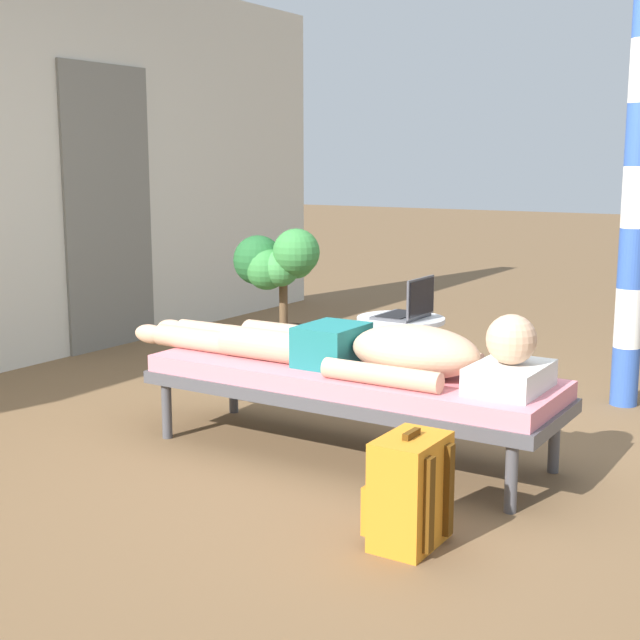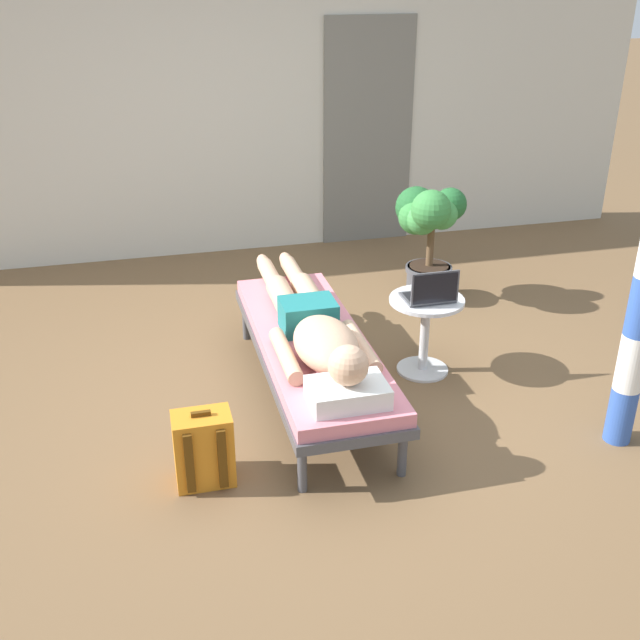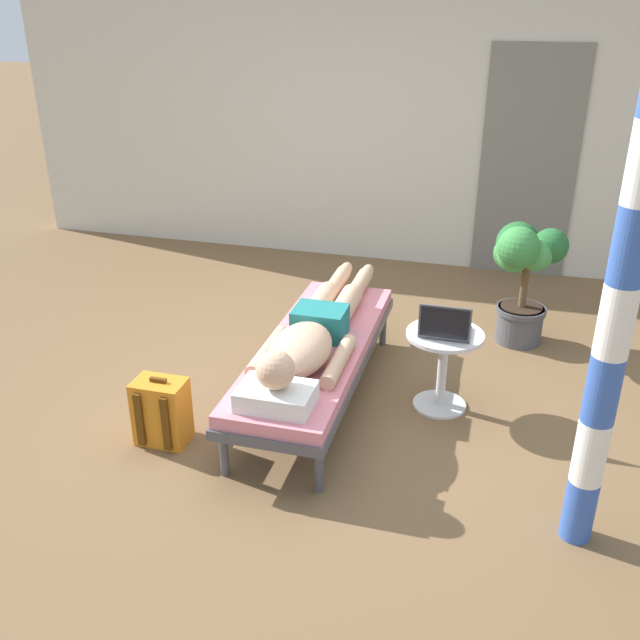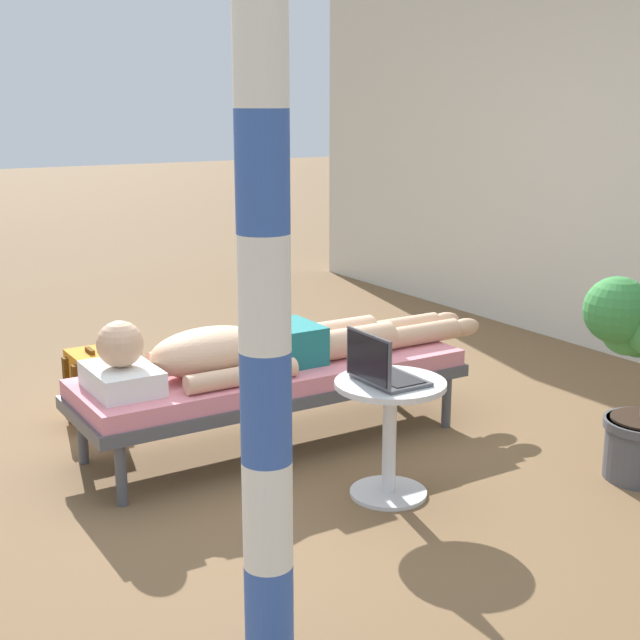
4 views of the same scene
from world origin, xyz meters
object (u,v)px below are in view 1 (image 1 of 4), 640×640
object	(u,v)px
laptop	(409,308)
backpack	(409,492)
lounge_chair	(349,383)
side_table	(400,348)
porch_post	(636,197)
person_reclining	(367,349)
potted_plant	(280,280)

from	to	relation	value
laptop	backpack	distance (m)	1.75
lounge_chair	backpack	distance (m)	1.02
side_table	porch_post	distance (m)	1.52
laptop	porch_post	xyz separation A→B (m)	(0.78, -0.97, 0.58)
person_reclining	backpack	world-z (taller)	person_reclining
potted_plant	person_reclining	bearing A→B (deg)	-132.64
side_table	porch_post	bearing A→B (deg)	-52.57
potted_plant	porch_post	size ratio (longest dim) A/B	0.40
person_reclining	laptop	distance (m)	0.81
person_reclining	side_table	size ratio (longest dim) A/B	4.15
laptop	potted_plant	bearing A→B (deg)	69.20
side_table	person_reclining	bearing A→B (deg)	-163.59
person_reclining	laptop	size ratio (longest dim) A/B	7.00
laptop	backpack	bearing A→B (deg)	-153.31
backpack	porch_post	distance (m)	2.51
side_table	laptop	xyz separation A→B (m)	(0.00, -0.05, 0.23)
laptop	backpack	size ratio (longest dim) A/B	0.73
person_reclining	potted_plant	distance (m)	1.81
person_reclining	porch_post	xyz separation A→B (m)	(1.57, -0.79, 0.65)
lounge_chair	backpack	world-z (taller)	backpack
backpack	potted_plant	size ratio (longest dim) A/B	0.45
side_table	laptop	bearing A→B (deg)	-90.00
side_table	porch_post	size ratio (longest dim) A/B	0.22
porch_post	lounge_chair	bearing A→B (deg)	150.61
potted_plant	side_table	bearing A→B (deg)	-111.69
side_table	backpack	size ratio (longest dim) A/B	1.23
side_table	potted_plant	distance (m)	1.21
person_reclining	laptop	bearing A→B (deg)	12.92
lounge_chair	potted_plant	world-z (taller)	potted_plant
lounge_chair	person_reclining	xyz separation A→B (m)	(-0.00, -0.09, 0.17)
potted_plant	laptop	bearing A→B (deg)	-110.80
laptop	potted_plant	size ratio (longest dim) A/B	0.33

